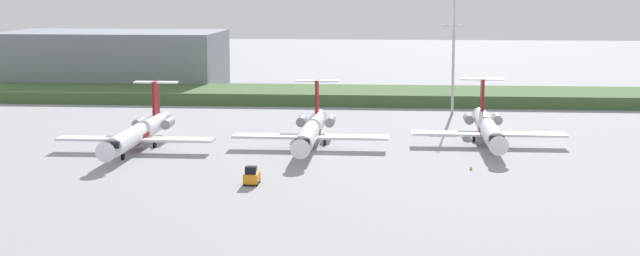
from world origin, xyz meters
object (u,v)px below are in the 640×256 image
antenna_mast (453,58)px  safety_cone_front_marker (471,168)px  regional_jet_nearest (138,133)px  baggage_tug (252,176)px  regional_jet_third (488,128)px  regional_jet_second (311,130)px

antenna_mast → safety_cone_front_marker: 54.79m
regional_jet_nearest → safety_cone_front_marker: 48.57m
regional_jet_nearest → safety_cone_front_marker: regional_jet_nearest is taller
baggage_tug → safety_cone_front_marker: bearing=22.4°
regional_jet_third → baggage_tug: regional_jet_third is taller
regional_jet_third → antenna_mast: antenna_mast is taller
regional_jet_second → antenna_mast: antenna_mast is taller
regional_jet_nearest → regional_jet_third: bearing=9.9°
baggage_tug → regional_jet_second: bearing=79.8°
regional_jet_third → safety_cone_front_marker: (-4.00, -20.03, -2.26)m
antenna_mast → regional_jet_nearest: bearing=-138.2°
baggage_tug → regional_jet_nearest: bearing=132.1°
antenna_mast → safety_cone_front_marker: (-0.65, -53.85, -10.10)m
regional_jet_second → regional_jet_third: size_ratio=1.00×
regional_jet_nearest → baggage_tug: bearing=-47.9°
regional_jet_third → baggage_tug: (-31.10, -31.21, -1.53)m
baggage_tug → safety_cone_front_marker: baggage_tug is taller
regional_jet_second → regional_jet_third: same height
regional_jet_third → baggage_tug: 44.08m
regional_jet_nearest → antenna_mast: antenna_mast is taller
baggage_tug → safety_cone_front_marker: (27.09, 11.18, -0.73)m
antenna_mast → baggage_tug: bearing=-113.1°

